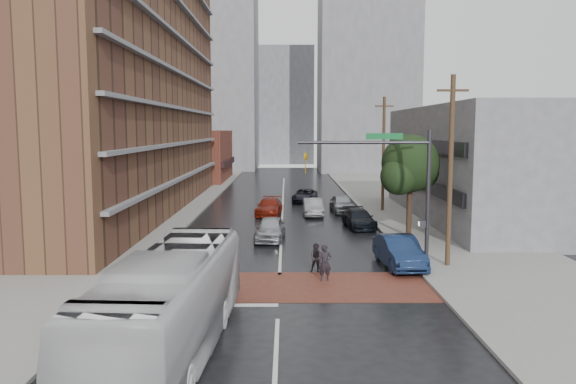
{
  "coord_description": "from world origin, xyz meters",
  "views": [
    {
      "loc": [
        0.33,
        -24.8,
        7.27
      ],
      "look_at": [
        0.44,
        8.52,
        3.5
      ],
      "focal_mm": 35.0,
      "sensor_mm": 36.0,
      "label": 1
    }
  ],
  "objects_px": {
    "car_travel_a": "(270,229)",
    "car_travel_b": "(313,207)",
    "car_travel_c": "(269,207)",
    "suv_travel": "(305,196)",
    "car_parked_mid": "(359,219)",
    "pedestrian_b": "(317,258)",
    "transit_bus": "(170,303)",
    "pedestrian_a": "(325,263)",
    "car_parked_near": "(399,252)",
    "car_parked_far": "(342,204)"
  },
  "relations": [
    {
      "from": "car_parked_near",
      "to": "car_parked_far",
      "type": "xyz_separation_m",
      "value": [
        -1.1,
        19.33,
        -0.04
      ]
    },
    {
      "from": "pedestrian_b",
      "to": "suv_travel",
      "type": "relative_size",
      "value": 0.31
    },
    {
      "from": "suv_travel",
      "to": "car_parked_mid",
      "type": "distance_m",
      "value": 14.77
    },
    {
      "from": "transit_bus",
      "to": "suv_travel",
      "type": "height_order",
      "value": "transit_bus"
    },
    {
      "from": "suv_travel",
      "to": "car_parked_near",
      "type": "height_order",
      "value": "car_parked_near"
    },
    {
      "from": "pedestrian_b",
      "to": "car_parked_mid",
      "type": "relative_size",
      "value": 0.32
    },
    {
      "from": "car_parked_far",
      "to": "car_travel_b",
      "type": "bearing_deg",
      "value": -147.33
    },
    {
      "from": "pedestrian_a",
      "to": "suv_travel",
      "type": "xyz_separation_m",
      "value": [
        -0.02,
        28.86,
        -0.21
      ]
    },
    {
      "from": "car_travel_a",
      "to": "car_travel_c",
      "type": "distance_m",
      "value": 10.77
    },
    {
      "from": "car_travel_b",
      "to": "car_parked_mid",
      "type": "bearing_deg",
      "value": -62.27
    },
    {
      "from": "car_travel_b",
      "to": "car_parked_mid",
      "type": "height_order",
      "value": "car_travel_b"
    },
    {
      "from": "transit_bus",
      "to": "car_parked_near",
      "type": "height_order",
      "value": "transit_bus"
    },
    {
      "from": "pedestrian_a",
      "to": "suv_travel",
      "type": "relative_size",
      "value": 0.37
    },
    {
      "from": "car_parked_near",
      "to": "car_parked_mid",
      "type": "relative_size",
      "value": 1.07
    },
    {
      "from": "car_parked_near",
      "to": "car_travel_b",
      "type": "bearing_deg",
      "value": 97.06
    },
    {
      "from": "pedestrian_a",
      "to": "car_travel_c",
      "type": "relative_size",
      "value": 0.36
    },
    {
      "from": "car_travel_c",
      "to": "car_travel_a",
      "type": "bearing_deg",
      "value": -82.24
    },
    {
      "from": "car_travel_c",
      "to": "car_parked_near",
      "type": "distance_m",
      "value": 19.33
    },
    {
      "from": "car_travel_a",
      "to": "car_travel_b",
      "type": "distance_m",
      "value": 10.84
    },
    {
      "from": "transit_bus",
      "to": "pedestrian_a",
      "type": "xyz_separation_m",
      "value": [
        5.59,
        8.74,
        -0.8
      ]
    },
    {
      "from": "car_travel_b",
      "to": "car_parked_near",
      "type": "distance_m",
      "value": 17.82
    },
    {
      "from": "car_travel_a",
      "to": "car_parked_mid",
      "type": "height_order",
      "value": "car_travel_a"
    },
    {
      "from": "pedestrian_b",
      "to": "car_parked_far",
      "type": "height_order",
      "value": "car_parked_far"
    },
    {
      "from": "pedestrian_a",
      "to": "car_parked_far",
      "type": "distance_m",
      "value": 22.24
    },
    {
      "from": "suv_travel",
      "to": "car_parked_near",
      "type": "xyz_separation_m",
      "value": [
        4.12,
        -26.15,
        0.16
      ]
    },
    {
      "from": "pedestrian_a",
      "to": "car_parked_mid",
      "type": "distance_m",
      "value": 14.94
    },
    {
      "from": "car_parked_mid",
      "to": "pedestrian_a",
      "type": "bearing_deg",
      "value": -109.53
    },
    {
      "from": "suv_travel",
      "to": "pedestrian_a",
      "type": "bearing_deg",
      "value": -81.7
    },
    {
      "from": "pedestrian_b",
      "to": "car_parked_mid",
      "type": "bearing_deg",
      "value": 79.44
    },
    {
      "from": "car_travel_a",
      "to": "car_parked_mid",
      "type": "bearing_deg",
      "value": 40.69
    },
    {
      "from": "car_parked_far",
      "to": "car_parked_mid",
      "type": "bearing_deg",
      "value": -89.41
    },
    {
      "from": "suv_travel",
      "to": "car_travel_c",
      "type": "bearing_deg",
      "value": -103.39
    },
    {
      "from": "pedestrian_a",
      "to": "car_travel_c",
      "type": "height_order",
      "value": "pedestrian_a"
    },
    {
      "from": "car_travel_c",
      "to": "car_parked_near",
      "type": "height_order",
      "value": "car_parked_near"
    },
    {
      "from": "car_travel_a",
      "to": "car_travel_c",
      "type": "bearing_deg",
      "value": 96.52
    },
    {
      "from": "car_travel_a",
      "to": "car_parked_far",
      "type": "height_order",
      "value": "car_parked_far"
    },
    {
      "from": "transit_bus",
      "to": "suv_travel",
      "type": "distance_m",
      "value": 38.03
    },
    {
      "from": "car_travel_b",
      "to": "car_parked_mid",
      "type": "relative_size",
      "value": 0.95
    },
    {
      "from": "suv_travel",
      "to": "car_parked_mid",
      "type": "relative_size",
      "value": 1.03
    },
    {
      "from": "car_travel_c",
      "to": "car_travel_b",
      "type": "bearing_deg",
      "value": -1.0
    },
    {
      "from": "car_travel_b",
      "to": "car_parked_near",
      "type": "bearing_deg",
      "value": -79.32
    },
    {
      "from": "car_parked_mid",
      "to": "car_parked_far",
      "type": "relative_size",
      "value": 1.01
    },
    {
      "from": "pedestrian_b",
      "to": "car_travel_a",
      "type": "height_order",
      "value": "car_travel_a"
    },
    {
      "from": "car_travel_c",
      "to": "car_parked_mid",
      "type": "bearing_deg",
      "value": -35.96
    },
    {
      "from": "car_travel_b",
      "to": "car_parked_far",
      "type": "height_order",
      "value": "car_parked_far"
    },
    {
      "from": "car_parked_mid",
      "to": "car_parked_far",
      "type": "xyz_separation_m",
      "value": [
        -0.5,
        7.52,
        0.11
      ]
    },
    {
      "from": "pedestrian_a",
      "to": "car_parked_mid",
      "type": "xyz_separation_m",
      "value": [
        3.51,
        14.52,
        -0.2
      ]
    },
    {
      "from": "car_parked_near",
      "to": "car_parked_far",
      "type": "distance_m",
      "value": 19.36
    },
    {
      "from": "car_travel_a",
      "to": "car_travel_b",
      "type": "xyz_separation_m",
      "value": [
        3.28,
        10.33,
        -0.03
      ]
    },
    {
      "from": "pedestrian_a",
      "to": "car_travel_a",
      "type": "height_order",
      "value": "pedestrian_a"
    }
  ]
}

